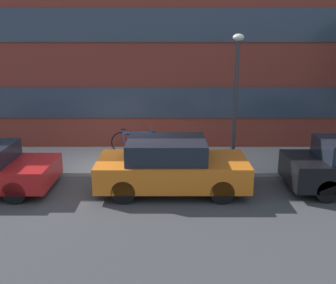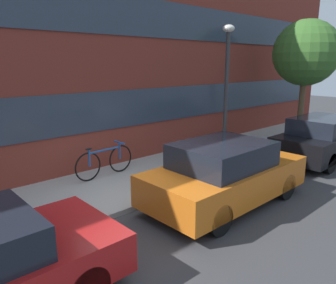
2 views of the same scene
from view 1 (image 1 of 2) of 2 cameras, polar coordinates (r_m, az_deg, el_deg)
ground_plane at (r=11.18m, az=-6.97°, el=-5.27°), size 56.00×56.00×0.00m
sidewalk_strip at (r=12.47m, az=-6.22°, el=-2.77°), size 28.00×2.80×0.11m
rowhouse_facade at (r=13.69m, az=-5.86°, el=15.60°), size 28.00×1.02×7.97m
parked_car_orange at (r=9.87m, az=0.53°, el=-3.66°), size 3.92×1.77×1.42m
bicycle at (r=12.93m, az=-4.59°, el=0.17°), size 1.80×0.44×0.87m
lamp_post at (r=11.10m, az=10.44°, el=8.34°), size 0.32×0.32×3.96m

